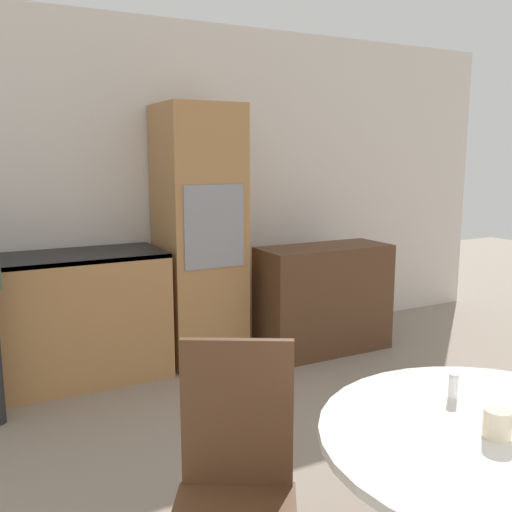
# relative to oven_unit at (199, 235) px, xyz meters

# --- Properties ---
(wall_back) EXTENTS (7.16, 0.05, 2.60)m
(wall_back) POSITION_rel_oven_unit_xyz_m (-0.44, 0.34, 0.33)
(wall_back) COLOR silver
(wall_back) RESTS_ON ground_plane
(oven_unit) EXTENTS (0.58, 0.59, 1.95)m
(oven_unit) POSITION_rel_oven_unit_xyz_m (0.00, 0.00, 0.00)
(oven_unit) COLOR #AD7A47
(oven_unit) RESTS_ON ground_plane
(sideboard) EXTENTS (1.08, 0.45, 0.86)m
(sideboard) POSITION_rel_oven_unit_xyz_m (0.94, -0.32, -0.54)
(sideboard) COLOR #51331E
(sideboard) RESTS_ON ground_plane
(dining_table) EXTENTS (1.13, 1.13, 0.75)m
(dining_table) POSITION_rel_oven_unit_xyz_m (-0.22, -2.96, -0.45)
(dining_table) COLOR #51331E
(dining_table) RESTS_ON ground_plane
(chair_far_left) EXTENTS (0.55, 0.55, 0.98)m
(chair_far_left) POSITION_rel_oven_unit_xyz_m (-0.89, -2.47, -0.43)
(chair_far_left) COLOR #51331E
(chair_far_left) RESTS_ON ground_plane
(cup) EXTENTS (0.08, 0.08, 0.09)m
(cup) POSITION_rel_oven_unit_xyz_m (-0.26, -2.96, -0.18)
(cup) COLOR beige
(cup) RESTS_ON dining_table
(salt_shaker) EXTENTS (0.03, 0.03, 0.09)m
(salt_shaker) POSITION_rel_oven_unit_xyz_m (-0.16, -2.69, -0.18)
(salt_shaker) COLOR white
(salt_shaker) RESTS_ON dining_table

